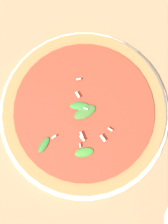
% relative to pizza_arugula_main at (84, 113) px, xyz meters
% --- Properties ---
extents(ground_plane, '(6.00, 6.00, 0.00)m').
position_rel_pizza_arugula_main_xyz_m(ground_plane, '(-0.02, 0.02, -0.02)').
color(ground_plane, '#9E7A56').
extents(pizza_arugula_main, '(0.32, 0.32, 0.05)m').
position_rel_pizza_arugula_main_xyz_m(pizza_arugula_main, '(0.00, 0.00, 0.00)').
color(pizza_arugula_main, silver).
rests_on(pizza_arugula_main, ground_plane).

